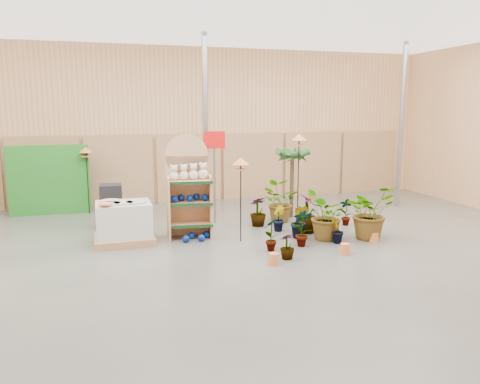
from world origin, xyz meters
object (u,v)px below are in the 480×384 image
object	(u,v)px
bird_table_front	(241,164)
potted_plant_2	(327,216)
display_shelf	(188,190)
pallet_stack	(124,223)

from	to	relation	value
bird_table_front	potted_plant_2	bearing A→B (deg)	-13.42
display_shelf	potted_plant_2	xyz separation A→B (m)	(2.70, -1.14, -0.48)
display_shelf	potted_plant_2	world-z (taller)	display_shelf
bird_table_front	potted_plant_2	distance (m)	2.10
pallet_stack	bird_table_front	size ratio (longest dim) A/B	0.69
display_shelf	pallet_stack	distance (m)	1.50
bird_table_front	pallet_stack	bearing A→B (deg)	166.71
pallet_stack	bird_table_front	distance (m)	2.67
display_shelf	potted_plant_2	size ratio (longest dim) A/B	2.09
display_shelf	pallet_stack	world-z (taller)	display_shelf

